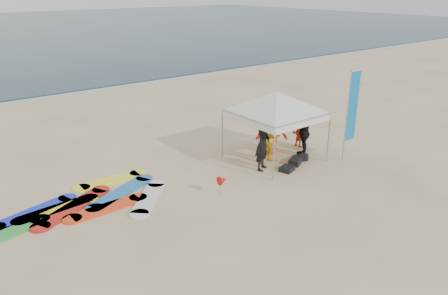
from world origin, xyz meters
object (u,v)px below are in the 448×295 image
at_px(person_yellow, 271,140).
at_px(feather_flag, 352,108).
at_px(person_seated, 299,136).
at_px(surfboard_spread, 86,204).
at_px(person_black_a, 263,144).
at_px(person_orange_a, 273,132).
at_px(marker_pennant, 223,180).
at_px(canopy_tent, 277,92).
at_px(person_black_b, 304,132).
at_px(person_orange_b, 265,131).

distance_m(person_yellow, feather_flag, 3.05).
height_order(person_seated, surfboard_spread, person_seated).
distance_m(person_black_a, surfboard_spread, 6.02).
distance_m(person_orange_a, marker_pennant, 3.96).
height_order(person_black_a, person_seated, person_black_a).
height_order(canopy_tent, marker_pennant, canopy_tent).
xyz_separation_m(person_black_b, canopy_tent, (-1.05, 0.45, 1.57)).
height_order(person_seated, feather_flag, feather_flag).
xyz_separation_m(person_yellow, marker_pennant, (-2.95, -1.01, -0.37)).
distance_m(person_orange_a, feather_flag, 2.96).
bearing_deg(person_orange_a, surfboard_spread, 39.99).
bearing_deg(person_black_a, person_seated, -13.62).
distance_m(person_yellow, person_black_b, 1.42).
xyz_separation_m(person_yellow, canopy_tent, (0.34, 0.17, 1.64)).
xyz_separation_m(person_orange_a, marker_pennant, (-3.60, -1.61, -0.36)).
bearing_deg(surfboard_spread, person_black_a, -11.84).
xyz_separation_m(person_black_b, marker_pennant, (-4.34, -0.73, -0.44)).
bearing_deg(feather_flag, person_black_b, 129.84).
xyz_separation_m(person_orange_a, person_black_b, (0.73, -0.88, 0.08)).
relative_size(person_yellow, feather_flag, 0.52).
relative_size(person_black_a, feather_flag, 0.57).
distance_m(person_seated, feather_flag, 2.57).
bearing_deg(canopy_tent, person_black_b, -23.14).
xyz_separation_m(person_yellow, feather_flag, (2.42, -1.51, 1.09)).
bearing_deg(person_orange_a, person_seated, -140.09).
bearing_deg(person_black_b, canopy_tent, -63.68).
bearing_deg(person_seated, person_yellow, 103.08).
relative_size(person_black_a, person_seated, 2.15).
bearing_deg(marker_pennant, person_black_a, 17.76).
distance_m(person_black_a, feather_flag, 3.47).
relative_size(person_yellow, canopy_tent, 0.45).
relative_size(person_orange_b, surfboard_spread, 0.29).
relative_size(person_black_a, surfboard_spread, 0.35).
distance_m(person_black_b, person_seated, 1.14).
xyz_separation_m(person_black_a, feather_flag, (3.08, -1.23, 1.01)).
height_order(person_orange_b, marker_pennant, person_orange_b).
bearing_deg(person_yellow, marker_pennant, -164.74).
relative_size(person_black_b, feather_flag, 0.56).
height_order(feather_flag, surfboard_spread, feather_flag).
bearing_deg(person_orange_b, marker_pennant, 23.48).
distance_m(person_black_a, canopy_tent, 1.91).
height_order(person_orange_a, person_black_b, person_black_b).
relative_size(person_black_a, marker_pennant, 2.96).
height_order(person_black_b, person_seated, person_black_b).
bearing_deg(person_orange_b, person_orange_a, 86.26).
bearing_deg(person_orange_b, person_black_b, 114.27).
bearing_deg(person_black_a, person_orange_b, 14.34).
relative_size(person_black_b, marker_pennant, 2.92).
relative_size(person_seated, surfboard_spread, 0.16).
distance_m(person_orange_b, surfboard_spread, 7.17).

